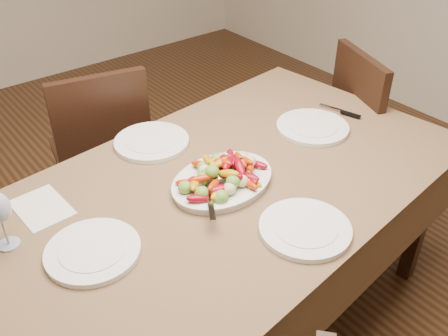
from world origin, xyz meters
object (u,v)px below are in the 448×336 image
object	(u,v)px
chair_right	(382,139)
plate_far	(152,142)
chair_far	(100,151)
dining_table	(224,260)
serving_platter	(222,182)
wine_glass	(1,219)
plate_left	(93,251)
plate_near	(305,229)
plate_right	(312,127)

from	to	relation	value
chair_right	plate_far	xyz separation A→B (m)	(-1.17, 0.29, 0.29)
chair_far	dining_table	bearing A→B (deg)	107.83
serving_platter	dining_table	bearing A→B (deg)	31.20
dining_table	chair_far	xyz separation A→B (m)	(-0.07, 0.88, 0.10)
dining_table	serving_platter	xyz separation A→B (m)	(-0.01, -0.01, 0.39)
chair_far	plate_far	world-z (taller)	chair_far
wine_glass	chair_far	bearing A→B (deg)	49.38
chair_right	plate_left	bearing A→B (deg)	116.15
dining_table	wine_glass	xyz separation A→B (m)	(-0.70, 0.15, 0.48)
plate_far	plate_near	bearing A→B (deg)	-82.28
plate_left	chair_right	bearing A→B (deg)	4.43
chair_far	plate_far	distance (m)	0.58
chair_right	plate_right	size ratio (longest dim) A/B	3.20
plate_right	wine_glass	bearing A→B (deg)	175.78
chair_right	plate_left	xyz separation A→B (m)	(-1.63, -0.13, 0.29)
plate_right	plate_near	bearing A→B (deg)	-138.92
plate_left	chair_far	bearing A→B (deg)	64.15
dining_table	serving_platter	distance (m)	0.39
dining_table	plate_right	distance (m)	0.65
dining_table	plate_left	bearing A→B (deg)	-175.97
plate_left	wine_glass	world-z (taller)	wine_glass
plate_left	wine_glass	size ratio (longest dim) A/B	1.37
chair_far	wine_glass	bearing A→B (deg)	62.42
chair_right	plate_right	bearing A→B (deg)	114.24
serving_platter	plate_right	bearing A→B (deg)	7.68
dining_table	plate_left	world-z (taller)	plate_left
plate_right	wine_glass	size ratio (longest dim) A/B	1.45
plate_near	wine_glass	world-z (taller)	wine_glass
plate_far	wine_glass	bearing A→B (deg)	-160.54
dining_table	chair_right	bearing A→B (deg)	4.62
serving_platter	plate_near	distance (m)	0.35
plate_left	wine_glass	distance (m)	0.28
dining_table	plate_near	bearing A→B (deg)	-84.02
chair_right	plate_right	world-z (taller)	chair_right
chair_far	serving_platter	xyz separation A→B (m)	(0.06, -0.89, 0.30)
chair_far	chair_right	world-z (taller)	same
plate_far	wine_glass	world-z (taller)	wine_glass
chair_far	plate_far	size ratio (longest dim) A/B	3.23
serving_platter	plate_left	world-z (taller)	serving_platter
serving_platter	wine_glass	bearing A→B (deg)	166.78
serving_platter	plate_right	distance (m)	0.54
serving_platter	plate_near	xyz separation A→B (m)	(0.05, -0.35, -0.00)
plate_far	chair_right	bearing A→B (deg)	-13.94
plate_left	plate_near	world-z (taller)	same
serving_platter	plate_right	world-z (taller)	serving_platter
chair_far	plate_right	size ratio (longest dim) A/B	3.20
plate_left	serving_platter	bearing A→B (deg)	3.22
plate_left	plate_near	size ratio (longest dim) A/B	0.98
dining_table	wine_glass	distance (m)	0.86
dining_table	wine_glass	size ratio (longest dim) A/B	8.98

